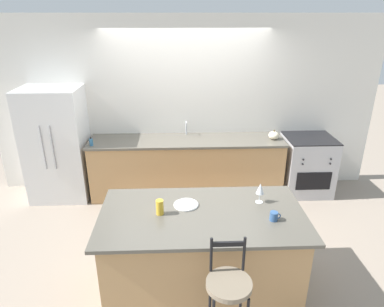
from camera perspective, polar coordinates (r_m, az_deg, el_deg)
The scene contains 14 objects.
ground_plane at distance 5.27m, azimuth -0.72°, elevation -8.44°, with size 18.00×18.00×0.00m, color gray.
wall_back at distance 5.42m, azimuth -1.02°, elevation 7.99°, with size 6.00×0.07×2.70m.
back_counter at distance 5.40m, azimuth -0.86°, elevation -2.12°, with size 2.97×0.71×0.91m.
sink_faucet at distance 5.37m, azimuth -0.96°, elevation 4.55°, with size 0.02×0.13×0.22m.
kitchen_island at distance 3.62m, azimuth 1.65°, elevation -15.97°, with size 2.00×1.06×0.90m.
refrigerator at distance 5.54m, azimuth -21.60°, elevation 1.37°, with size 0.87×0.69×1.72m.
oven_range at distance 5.74m, azimuth 18.55°, elevation -1.78°, with size 0.74×0.71×0.92m.
bar_stool_near at distance 2.96m, azimuth 6.06°, elevation -22.56°, with size 0.36×0.36×1.08m.
dinner_plate at distance 3.48m, azimuth -0.99°, elevation -8.49°, with size 0.25×0.25×0.02m.
wine_glass at distance 3.53m, azimuth 11.29°, elevation -5.82°, with size 0.08×0.08×0.22m.
coffee_mug at distance 3.33m, azimuth 13.51°, elevation -10.13°, with size 0.11×0.08×0.09m.
tumbler_cup at distance 3.33m, azimuth -5.39°, elevation -8.90°, with size 0.07×0.07×0.15m.
pumpkin_decoration at distance 5.34m, azimuth 13.48°, elevation 2.96°, with size 0.16×0.16×0.15m.
soap_bottle at distance 5.16m, azimuth -16.47°, elevation 1.84°, with size 0.05×0.05×0.13m.
Camera 1 is at (-0.12, -4.51, 2.71)m, focal length 32.00 mm.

